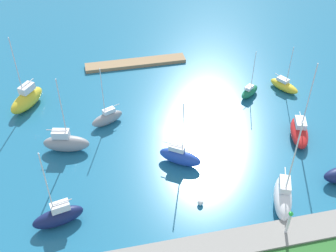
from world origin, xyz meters
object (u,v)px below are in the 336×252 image
object	(u,v)px
sailboat_navy_near_pier	(58,216)
sailboat_gray_by_breakwater	(66,142)
sailboat_yellow_center_basin	(27,99)
mooring_buoy_white	(200,203)
harbor_beacon	(289,221)
sailboat_yellow_off_beacon	(284,85)
sailboat_white_far_south	(283,196)
sailboat_green_inner_mooring	(250,91)
sailboat_gray_lone_south	(107,118)
sailboat_red_lone_north	(299,132)
sailboat_blue_west_end	(180,156)
pier_dock	(136,63)

from	to	relation	value
sailboat_navy_near_pier	sailboat_gray_by_breakwater	distance (m)	13.98
sailboat_yellow_center_basin	mooring_buoy_white	bearing A→B (deg)	77.21
harbor_beacon	sailboat_yellow_off_beacon	bearing A→B (deg)	-114.07
sailboat_gray_by_breakwater	mooring_buoy_white	distance (m)	22.63
sailboat_white_far_south	mooring_buoy_white	distance (m)	10.88
sailboat_yellow_off_beacon	mooring_buoy_white	xyz separation A→B (m)	(22.30, 23.03, -0.55)
sailboat_yellow_off_beacon	sailboat_green_inner_mooring	size ratio (longest dim) A/B	1.01
harbor_beacon	sailboat_gray_lone_south	xyz separation A→B (m)	(19.08, -27.25, -2.13)
sailboat_white_far_south	sailboat_navy_near_pier	distance (m)	29.18
harbor_beacon	sailboat_gray_lone_south	world-z (taller)	sailboat_gray_lone_south
sailboat_gray_lone_south	sailboat_yellow_off_beacon	bearing A→B (deg)	161.54
sailboat_gray_lone_south	sailboat_green_inner_mooring	bearing A→B (deg)	161.85
sailboat_red_lone_north	sailboat_gray_by_breakwater	bearing A→B (deg)	-79.08
sailboat_navy_near_pier	mooring_buoy_white	xyz separation A→B (m)	(-18.43, 0.84, -1.04)
mooring_buoy_white	sailboat_white_far_south	bearing A→B (deg)	167.96
sailboat_white_far_south	sailboat_blue_west_end	xyz separation A→B (m)	(11.44, -10.54, -0.21)
sailboat_green_inner_mooring	sailboat_gray_by_breakwater	bearing A→B (deg)	156.00
sailboat_yellow_off_beacon	sailboat_blue_west_end	world-z (taller)	sailboat_blue_west_end
sailboat_yellow_off_beacon	harbor_beacon	bearing A→B (deg)	-54.02
pier_dock	harbor_beacon	world-z (taller)	harbor_beacon
harbor_beacon	sailboat_gray_by_breakwater	size ratio (longest dim) A/B	0.29
pier_dock	sailboat_yellow_off_beacon	xyz separation A→B (m)	(-25.22, 14.65, 0.60)
sailboat_green_inner_mooring	sailboat_gray_by_breakwater	size ratio (longest dim) A/B	0.69
sailboat_gray_by_breakwater	sailboat_yellow_center_basin	bearing A→B (deg)	129.60
harbor_beacon	sailboat_yellow_center_basin	world-z (taller)	sailboat_yellow_center_basin
sailboat_gray_by_breakwater	sailboat_yellow_center_basin	distance (m)	14.20
sailboat_red_lone_north	sailboat_yellow_center_basin	size ratio (longest dim) A/B	1.02
sailboat_gray_lone_south	sailboat_navy_near_pier	size ratio (longest dim) A/B	0.86
mooring_buoy_white	sailboat_gray_lone_south	bearing A→B (deg)	-62.60
sailboat_blue_west_end	sailboat_yellow_center_basin	distance (m)	29.61
sailboat_gray_lone_south	sailboat_gray_by_breakwater	world-z (taller)	sailboat_gray_by_breakwater
pier_dock	sailboat_yellow_center_basin	bearing A→B (deg)	26.47
sailboat_yellow_off_beacon	sailboat_gray_lone_south	bearing A→B (deg)	-114.54
sailboat_white_far_south	sailboat_navy_near_pier	bearing A→B (deg)	-74.02
sailboat_gray_lone_south	sailboat_navy_near_pier	bearing A→B (deg)	43.16
sailboat_green_inner_mooring	sailboat_yellow_center_basin	xyz separation A→B (m)	(38.81, -4.97, 0.74)
sailboat_white_far_south	harbor_beacon	bearing A→B (deg)	2.11
sailboat_yellow_off_beacon	sailboat_navy_near_pier	distance (m)	46.39
pier_dock	sailboat_yellow_off_beacon	size ratio (longest dim) A/B	2.24
sailboat_white_far_south	sailboat_gray_by_breakwater	world-z (taller)	sailboat_white_far_south
mooring_buoy_white	sailboat_red_lone_north	bearing A→B (deg)	-152.29
sailboat_white_far_south	sailboat_red_lone_north	world-z (taller)	sailboat_white_far_south
sailboat_gray_by_breakwater	mooring_buoy_white	bearing A→B (deg)	-27.33
pier_dock	harbor_beacon	distance (m)	46.57
pier_dock	mooring_buoy_white	bearing A→B (deg)	94.43
sailboat_blue_west_end	mooring_buoy_white	size ratio (longest dim) A/B	13.86
pier_dock	sailboat_blue_west_end	distance (m)	29.49
pier_dock	harbor_beacon	bearing A→B (deg)	104.53
harbor_beacon	sailboat_navy_near_pier	size ratio (longest dim) A/B	0.30
pier_dock	sailboat_gray_lone_south	distance (m)	19.25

